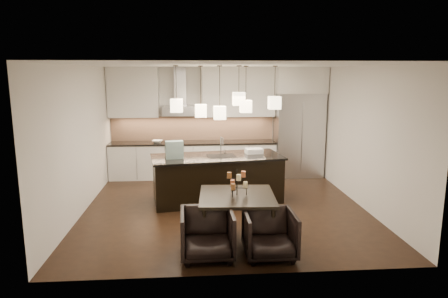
{
  "coord_description": "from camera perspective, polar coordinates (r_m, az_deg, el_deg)",
  "views": [
    {
      "loc": [
        -0.6,
        -7.65,
        2.65
      ],
      "look_at": [
        0.0,
        0.2,
        1.15
      ],
      "focal_mm": 32.0,
      "sensor_mm": 36.0,
      "label": 1
    }
  ],
  "objects": [
    {
      "name": "pendant_d",
      "position": [
        8.55,
        3.12,
        6.11
      ],
      "size": [
        0.24,
        0.24,
        0.26
      ],
      "primitive_type": "cube",
      "color": "beige",
      "rests_on": "ceiling"
    },
    {
      "name": "pendant_f",
      "position": [
        8.05,
        -0.62,
        5.2
      ],
      "size": [
        0.24,
        0.24,
        0.26
      ],
      "primitive_type": "cube",
      "color": "beige",
      "rests_on": "ceiling"
    },
    {
      "name": "wall_front",
      "position": [
        5.08,
        2.55,
        -3.48
      ],
      "size": [
        5.5,
        0.02,
        2.8
      ],
      "primitive_type": "cube",
      "color": "silver",
      "rests_on": "ground"
    },
    {
      "name": "wall_back",
      "position": [
        10.5,
        -1.07,
        3.96
      ],
      "size": [
        5.5,
        0.02,
        2.8
      ],
      "primitive_type": "cube",
      "color": "silver",
      "rests_on": "ground"
    },
    {
      "name": "pendant_c",
      "position": [
        8.12,
        2.13,
        7.18
      ],
      "size": [
        0.24,
        0.24,
        0.26
      ],
      "primitive_type": "cube",
      "color": "beige",
      "rests_on": "ceiling"
    },
    {
      "name": "fruit_bowl",
      "position": [
        10.21,
        -9.5,
        1.07
      ],
      "size": [
        0.3,
        0.3,
        0.06
      ],
      "primitive_type": "imported",
      "rotation": [
        0.0,
        0.0,
        -0.2
      ],
      "color": "silver",
      "rests_on": "countertop"
    },
    {
      "name": "island_body",
      "position": [
        8.39,
        -0.99,
        -4.34
      ],
      "size": [
        2.73,
        1.41,
        0.92
      ],
      "primitive_type": "cube",
      "rotation": [
        0.0,
        0.0,
        0.15
      ],
      "color": "black",
      "rests_on": "floor"
    },
    {
      "name": "tote_bag",
      "position": [
        8.07,
        -7.1,
        -0.1
      ],
      "size": [
        0.38,
        0.24,
        0.35
      ],
      "primitive_type": "cube",
      "rotation": [
        0.0,
        0.0,
        0.15
      ],
      "color": "#205543",
      "rests_on": "island_top"
    },
    {
      "name": "fridge_panel",
      "position": [
        10.38,
        10.85,
        9.64
      ],
      "size": [
        1.26,
        0.72,
        0.65
      ],
      "primitive_type": "cube",
      "color": "silver",
      "rests_on": "refrigerator"
    },
    {
      "name": "food_container",
      "position": [
        8.55,
        4.29,
        -0.28
      ],
      "size": [
        0.39,
        0.3,
        0.1
      ],
      "primitive_type": "cube",
      "rotation": [
        0.0,
        0.0,
        0.15
      ],
      "color": "silver",
      "rests_on": "island_top"
    },
    {
      "name": "pendant_a",
      "position": [
        8.02,
        -6.79,
        6.18
      ],
      "size": [
        0.24,
        0.24,
        0.26
      ],
      "primitive_type": "cube",
      "color": "beige",
      "rests_on": "ceiling"
    },
    {
      "name": "wall_right",
      "position": [
        8.45,
        19.14,
        1.68
      ],
      "size": [
        0.02,
        5.5,
        2.8
      ],
      "primitive_type": "cube",
      "color": "silver",
      "rests_on": "ground"
    },
    {
      "name": "candle_f",
      "position": [
        6.27,
        2.12,
        -4.09
      ],
      "size": [
        0.08,
        0.08,
        0.1
      ],
      "primitive_type": "cylinder",
      "rotation": [
        0.0,
        0.0,
        -0.06
      ],
      "color": "#F5E19F",
      "rests_on": "candelabra"
    },
    {
      "name": "lower_cabinets",
      "position": [
        10.32,
        -4.41,
        -1.61
      ],
      "size": [
        4.21,
        0.62,
        0.88
      ],
      "primitive_type": "cube",
      "color": "silver",
      "rests_on": "floor"
    },
    {
      "name": "refrigerator",
      "position": [
        10.5,
        10.58,
        1.99
      ],
      "size": [
        1.2,
        0.72,
        2.15
      ],
      "primitive_type": "cube",
      "color": "#B7B7BA",
      "rests_on": "floor"
    },
    {
      "name": "armchair_left",
      "position": [
        5.92,
        -2.42,
        -12.02
      ],
      "size": [
        0.78,
        0.8,
        0.71
      ],
      "primitive_type": "imported",
      "rotation": [
        0.0,
        0.0,
        0.03
      ],
      "color": "black",
      "rests_on": "floor"
    },
    {
      "name": "island_top",
      "position": [
        8.28,
        -1.0,
        -1.14
      ],
      "size": [
        2.82,
        1.5,
        0.04
      ],
      "primitive_type": "cube",
      "rotation": [
        0.0,
        0.0,
        0.15
      ],
      "color": "black",
      "rests_on": "island_body"
    },
    {
      "name": "floor",
      "position": [
        8.12,
        0.11,
        -8.33
      ],
      "size": [
        5.5,
        5.5,
        0.02
      ],
      "primitive_type": "cube",
      "color": "black",
      "rests_on": "ground"
    },
    {
      "name": "candle_d",
      "position": [
        6.48,
        2.78,
        -3.61
      ],
      "size": [
        0.08,
        0.08,
        0.1
      ],
      "primitive_type": "cylinder",
      "rotation": [
        0.0,
        0.0,
        -0.06
      ],
      "color": "#CF6B3F",
      "rests_on": "candelabra"
    },
    {
      "name": "upper_cab_right",
      "position": [
        10.29,
        2.08,
        8.14
      ],
      "size": [
        1.85,
        0.35,
        1.25
      ],
      "primitive_type": "cube",
      "color": "silver",
      "rests_on": "wall_back"
    },
    {
      "name": "candle_a",
      "position": [
        6.44,
        3.07,
        -5.12
      ],
      "size": [
        0.08,
        0.08,
        0.1
      ],
      "primitive_type": "cylinder",
      "rotation": [
        0.0,
        0.0,
        -0.06
      ],
      "color": "#F5E19F",
      "rests_on": "candelabra"
    },
    {
      "name": "pendant_b",
      "position": [
        8.39,
        -3.33,
        5.48
      ],
      "size": [
        0.24,
        0.24,
        0.26
      ],
      "primitive_type": "cube",
      "color": "beige",
      "rests_on": "ceiling"
    },
    {
      "name": "armchair_right",
      "position": [
        5.97,
        6.55,
        -12.0
      ],
      "size": [
        0.74,
        0.76,
        0.69
      ],
      "primitive_type": "imported",
      "rotation": [
        0.0,
        0.0,
        0.01
      ],
      "color": "black",
      "rests_on": "floor"
    },
    {
      "name": "dining_table",
      "position": [
        6.59,
        1.85,
        -9.55
      ],
      "size": [
        1.26,
        1.26,
        0.72
      ],
      "primitive_type": null,
      "rotation": [
        0.0,
        0.0,
        -0.06
      ],
      "color": "black",
      "rests_on": "floor"
    },
    {
      "name": "pendant_e",
      "position": [
        8.4,
        7.22,
        6.57
      ],
      "size": [
        0.24,
        0.24,
        0.26
      ],
      "primitive_type": "cube",
      "color": "beige",
      "rests_on": "ceiling"
    },
    {
      "name": "upper_cab_left",
      "position": [
        10.34,
        -12.85,
        7.9
      ],
      "size": [
        1.25,
        0.35,
        1.25
      ],
      "primitive_type": "cube",
      "color": "silver",
      "rests_on": "wall_back"
    },
    {
      "name": "countertop",
      "position": [
        10.23,
        -4.45,
        0.91
      ],
      "size": [
        4.21,
        0.66,
        0.04
      ],
      "primitive_type": "cube",
      "color": "black",
      "rests_on": "lower_cabinets"
    },
    {
      "name": "hood_chimney",
      "position": [
        10.25,
        -6.26,
        8.89
      ],
      "size": [
        0.3,
        0.28,
        0.96
      ],
      "primitive_type": "cube",
      "color": "#B7B7BA",
      "rests_on": "hood_canopy"
    },
    {
      "name": "candle_e",
      "position": [
        6.4,
        0.76,
        -3.77
      ],
      "size": [
        0.08,
        0.08,
        0.1
      ],
      "primitive_type": "cylinder",
      "rotation": [
        0.0,
        0.0,
        -0.06
      ],
      "color": "brown",
      "rests_on": "candelabra"
    },
    {
      "name": "faucet",
      "position": [
        8.36,
        -0.45,
        0.51
      ],
      "size": [
        0.14,
        0.26,
        0.4
      ],
      "primitive_type": null,
      "rotation": [
        0.0,
        0.0,
        0.15
      ],
      "color": "silver",
      "rests_on": "island_top"
    },
    {
      "name": "hood_canopy",
      "position": [
        10.17,
        -6.21,
        5.49
      ],
      "size": [
        0.9,
        0.52,
        0.24
      ],
      "primitive_type": "cube",
      "color": "#B7B7BA",
      "rests_on": "wall_back"
    },
    {
      "name": "backsplash",
      "position": [
        10.47,
        -4.48,
        3.0
      ],
      "size": [
        4.21,
        0.02,
        0.63
      ],
      "primitive_type": "cube",
      "color": "tan",
      "rests_on": "countertop"
    },
    {
      "name": "candle_b",
      "position": [
        6.54,
        1.24,
        -4.86
      ],
      "size": [
        0.08,
        0.08,
        0.1
      ],
      "primitive_type": "cylinder",
      "rotation": [
        0.0,
        0.0,
        -0.06
      ],
      "color": "#CF6B3F",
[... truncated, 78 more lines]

